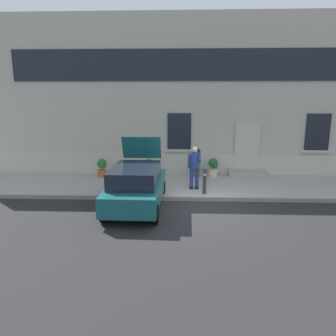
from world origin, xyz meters
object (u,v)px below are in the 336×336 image
(bollard_near_person, at_px, (205,180))
(person_on_phone, at_px, (194,165))
(planter_terracotta, at_px, (102,167))
(hatchback_car_teal, at_px, (136,186))
(planter_olive, at_px, (196,167))
(planter_charcoal, at_px, (149,167))
(planter_cream, at_px, (213,167))

(bollard_near_person, xyz_separation_m, person_on_phone, (-0.37, 0.62, 0.44))
(planter_terracotta, bearing_deg, hatchback_car_teal, -60.44)
(hatchback_car_teal, bearing_deg, bollard_near_person, 27.20)
(bollard_near_person, relative_size, planter_terracotta, 1.22)
(hatchback_car_teal, relative_size, planter_olive, 4.77)
(hatchback_car_teal, distance_m, planter_charcoal, 3.79)
(bollard_near_person, bearing_deg, hatchback_car_teal, -152.80)
(planter_terracotta, bearing_deg, bollard_near_person, -28.28)
(hatchback_car_teal, distance_m, planter_cream, 5.08)
(person_on_phone, height_order, planter_olive, person_on_phone)
(planter_charcoal, height_order, planter_cream, same)
(planter_charcoal, xyz_separation_m, planter_olive, (2.17, 0.26, 0.00))
(planter_charcoal, relative_size, planter_olive, 1.00)
(planter_olive, distance_m, planter_cream, 0.81)
(planter_terracotta, height_order, planter_olive, same)
(hatchback_car_teal, distance_m, planter_olive, 4.63)
(person_on_phone, relative_size, planter_olive, 2.03)
(bollard_near_person, height_order, planter_terracotta, bollard_near_person)
(planter_charcoal, bearing_deg, person_on_phone, -43.34)
(person_on_phone, bearing_deg, planter_terracotta, 170.23)
(bollard_near_person, bearing_deg, planter_olive, 94.41)
(planter_terracotta, xyz_separation_m, planter_cream, (5.16, 0.34, 0.00))
(person_on_phone, xyz_separation_m, planter_charcoal, (-2.02, 1.90, -0.55))
(hatchback_car_teal, bearing_deg, planter_terracotta, 119.56)
(planter_charcoal, relative_size, planter_cream, 1.00)
(planter_terracotta, distance_m, planter_cream, 5.17)
(hatchback_car_teal, distance_m, person_on_phone, 2.83)
(planter_terracotta, relative_size, planter_charcoal, 1.00)
(hatchback_car_teal, height_order, bollard_near_person, hatchback_car_teal)
(planter_terracotta, bearing_deg, person_on_phone, -23.62)
(planter_olive, relative_size, planter_cream, 1.00)
(hatchback_car_teal, xyz_separation_m, planter_charcoal, (0.07, 3.79, -0.19))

